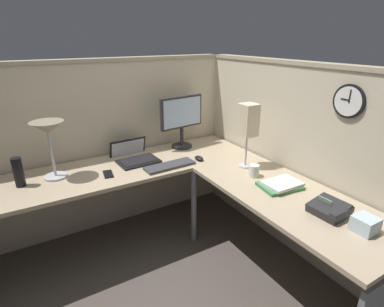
# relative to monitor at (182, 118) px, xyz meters

# --- Properties ---
(ground_plane) EXTENTS (6.80, 6.80, 0.00)m
(ground_plane) POSITION_rel_monitor_xyz_m (-0.31, -0.64, -1.02)
(ground_plane) COLOR #4C443D
(cubicle_wall_back) EXTENTS (2.57, 0.12, 1.58)m
(cubicle_wall_back) POSITION_rel_monitor_xyz_m (-0.68, 0.23, -0.23)
(cubicle_wall_back) COLOR beige
(cubicle_wall_back) RESTS_ON ground
(cubicle_wall_right) EXTENTS (0.12, 2.37, 1.58)m
(cubicle_wall_right) POSITION_rel_monitor_xyz_m (0.56, -0.90, -0.23)
(cubicle_wall_right) COLOR beige
(cubicle_wall_right) RESTS_ON ground
(desk) EXTENTS (2.35, 2.15, 0.73)m
(desk) POSITION_rel_monitor_xyz_m (-0.46, -0.69, -0.39)
(desk) COLOR tan
(desk) RESTS_ON ground
(monitor) EXTENTS (0.46, 0.20, 0.50)m
(monitor) POSITION_rel_monitor_xyz_m (0.00, 0.00, 0.00)
(monitor) COLOR #232326
(monitor) RESTS_ON desk
(laptop) EXTENTS (0.36, 0.40, 0.22)m
(laptop) POSITION_rel_monitor_xyz_m (-0.52, -0.05, -0.27)
(laptop) COLOR black
(laptop) RESTS_ON desk
(keyboard) EXTENTS (0.44, 0.16, 0.02)m
(keyboard) POSITION_rel_monitor_xyz_m (-0.33, -0.38, -0.28)
(keyboard) COLOR #38383D
(keyboard) RESTS_ON desk
(computer_mouse) EXTENTS (0.06, 0.10, 0.03)m
(computer_mouse) POSITION_rel_monitor_xyz_m (-0.04, -0.38, -0.28)
(computer_mouse) COLOR black
(computer_mouse) RESTS_ON desk
(desk_lamp_dome) EXTENTS (0.24, 0.24, 0.44)m
(desk_lamp_dome) POSITION_rel_monitor_xyz_m (-1.18, -0.11, 0.07)
(desk_lamp_dome) COLOR #B7BABF
(desk_lamp_dome) RESTS_ON desk
(cell_phone) EXTENTS (0.09, 0.15, 0.01)m
(cell_phone) POSITION_rel_monitor_xyz_m (-0.82, -0.27, -0.29)
(cell_phone) COLOR black
(cell_phone) RESTS_ON desk
(thermos_flask) EXTENTS (0.07, 0.07, 0.22)m
(thermos_flask) POSITION_rel_monitor_xyz_m (-1.42, -0.14, -0.18)
(thermos_flask) COLOR black
(thermos_flask) RESTS_ON desk
(office_phone) EXTENTS (0.20, 0.21, 0.11)m
(office_phone) POSITION_rel_monitor_xyz_m (0.18, -1.54, -0.26)
(office_phone) COLOR #232326
(office_phone) RESTS_ON desk
(book_stack) EXTENTS (0.31, 0.25, 0.04)m
(book_stack) POSITION_rel_monitor_xyz_m (0.19, -1.12, -0.27)
(book_stack) COLOR #3F7F4C
(book_stack) RESTS_ON desk
(desk_lamp_paper) EXTENTS (0.13, 0.13, 0.53)m
(desk_lamp_paper) POSITION_rel_monitor_xyz_m (0.22, -0.69, 0.09)
(desk_lamp_paper) COLOR #B7BABF
(desk_lamp_paper) RESTS_ON desk
(coffee_mug) EXTENTS (0.08, 0.08, 0.10)m
(coffee_mug) POSITION_rel_monitor_xyz_m (0.15, -0.88, -0.25)
(coffee_mug) COLOR silver
(coffee_mug) RESTS_ON desk
(tissue_box) EXTENTS (0.12, 0.12, 0.09)m
(tissue_box) POSITION_rel_monitor_xyz_m (0.20, -1.74, -0.25)
(tissue_box) COLOR silver
(tissue_box) RESTS_ON desk
(wall_clock) EXTENTS (0.04, 0.22, 0.22)m
(wall_clock) POSITION_rel_monitor_xyz_m (0.51, -1.33, 0.34)
(wall_clock) COLOR black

